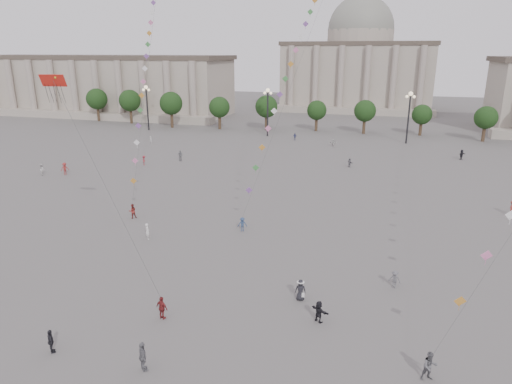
# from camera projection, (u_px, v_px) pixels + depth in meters

# --- Properties ---
(ground) EXTENTS (360.00, 360.00, 0.00)m
(ground) POSITION_uv_depth(u_px,v_px,m) (223.00, 303.00, 35.19)
(ground) COLOR #565351
(ground) RESTS_ON ground
(hall_west) EXTENTS (84.00, 26.22, 17.20)m
(hall_west) POSITION_uv_depth(u_px,v_px,m) (97.00, 85.00, 138.74)
(hall_west) COLOR #A59A8A
(hall_west) RESTS_ON ground
(hall_central) EXTENTS (48.30, 34.30, 35.50)m
(hall_central) POSITION_uv_depth(u_px,v_px,m) (358.00, 64.00, 149.42)
(hall_central) COLOR #A59A8A
(hall_central) RESTS_ON ground
(tree_row) EXTENTS (137.12, 5.12, 8.00)m
(tree_row) POSITION_uv_depth(u_px,v_px,m) (339.00, 110.00, 105.09)
(tree_row) COLOR #352A1A
(tree_row) RESTS_ON ground
(lamp_post_far_west) EXTENTS (2.00, 0.90, 10.65)m
(lamp_post_far_west) POSITION_uv_depth(u_px,v_px,m) (147.00, 99.00, 109.16)
(lamp_post_far_west) COLOR #262628
(lamp_post_far_west) RESTS_ON ground
(lamp_post_mid_west) EXTENTS (2.00, 0.90, 10.65)m
(lamp_post_mid_west) POSITION_uv_depth(u_px,v_px,m) (268.00, 103.00, 101.17)
(lamp_post_mid_west) COLOR #262628
(lamp_post_mid_west) RESTS_ON ground
(lamp_post_mid_east) EXTENTS (2.00, 0.90, 10.65)m
(lamp_post_mid_east) POSITION_uv_depth(u_px,v_px,m) (409.00, 108.00, 93.18)
(lamp_post_mid_east) COLOR #262628
(lamp_post_mid_east) RESTS_ON ground
(person_crowd_0) EXTENTS (1.00, 0.74, 1.58)m
(person_crowd_0) POSITION_uv_depth(u_px,v_px,m) (295.00, 137.00, 98.34)
(person_crowd_0) COLOR navy
(person_crowd_0) RESTS_ON ground
(person_crowd_1) EXTENTS (1.08, 1.09, 1.77)m
(person_crowd_1) POSITION_uv_depth(u_px,v_px,m) (42.00, 169.00, 71.07)
(person_crowd_1) COLOR silver
(person_crowd_1) RESTS_ON ground
(person_crowd_2) EXTENTS (1.33, 1.43, 1.94)m
(person_crowd_2) POSITION_uv_depth(u_px,v_px,m) (65.00, 169.00, 71.12)
(person_crowd_2) COLOR maroon
(person_crowd_2) RESTS_ON ground
(person_crowd_3) EXTENTS (1.54, 1.20, 1.62)m
(person_crowd_3) POSITION_uv_depth(u_px,v_px,m) (319.00, 312.00, 32.51)
(person_crowd_3) COLOR black
(person_crowd_3) RESTS_ON ground
(person_crowd_4) EXTENTS (1.51, 0.94, 1.55)m
(person_crowd_4) POSITION_uv_depth(u_px,v_px,m) (333.00, 143.00, 91.68)
(person_crowd_4) COLOR silver
(person_crowd_4) RESTS_ON ground
(person_crowd_6) EXTENTS (1.06, 0.73, 1.51)m
(person_crowd_6) POSITION_uv_depth(u_px,v_px,m) (395.00, 279.00, 37.23)
(person_crowd_6) COLOR #5B5A5F
(person_crowd_6) RESTS_ON ground
(person_crowd_9) EXTENTS (1.47, 1.60, 1.78)m
(person_crowd_9) POSITION_uv_depth(u_px,v_px,m) (462.00, 155.00, 80.99)
(person_crowd_9) COLOR black
(person_crowd_9) RESTS_ON ground
(person_crowd_10) EXTENTS (0.66, 0.68, 1.58)m
(person_crowd_10) POSITION_uv_depth(u_px,v_px,m) (151.00, 140.00, 94.51)
(person_crowd_10) COLOR silver
(person_crowd_10) RESTS_ON ground
(person_crowd_12) EXTENTS (1.20, 1.39, 1.51)m
(person_crowd_12) POSITION_uv_depth(u_px,v_px,m) (350.00, 163.00, 75.75)
(person_crowd_12) COLOR slate
(person_crowd_12) RESTS_ON ground
(person_crowd_13) EXTENTS (0.74, 0.73, 1.73)m
(person_crowd_13) POSITION_uv_depth(u_px,v_px,m) (147.00, 231.00, 46.81)
(person_crowd_13) COLOR white
(person_crowd_13) RESTS_ON ground
(person_crowd_16) EXTENTS (1.13, 0.54, 1.87)m
(person_crowd_16) POSITION_uv_depth(u_px,v_px,m) (180.00, 156.00, 80.05)
(person_crowd_16) COLOR slate
(person_crowd_16) RESTS_ON ground
(person_crowd_17) EXTENTS (0.93, 1.19, 1.62)m
(person_crowd_17) POSITION_uv_depth(u_px,v_px,m) (144.00, 160.00, 77.12)
(person_crowd_17) COLOR maroon
(person_crowd_17) RESTS_ON ground
(tourist_0) EXTENTS (1.11, 0.71, 1.76)m
(tourist_0) POSITION_uv_depth(u_px,v_px,m) (162.00, 308.00, 32.86)
(tourist_0) COLOR maroon
(tourist_0) RESTS_ON ground
(tourist_1) EXTENTS (0.98, 0.94, 1.64)m
(tourist_1) POSITION_uv_depth(u_px,v_px,m) (51.00, 341.00, 29.18)
(tourist_1) COLOR black
(tourist_1) RESTS_ON ground
(tourist_3) EXTENTS (1.13, 1.15, 1.95)m
(tourist_3) POSITION_uv_depth(u_px,v_px,m) (143.00, 357.00, 27.48)
(tourist_3) COLOR slate
(tourist_3) RESTS_ON ground
(kite_flyer_0) EXTENTS (1.05, 1.03, 1.70)m
(kite_flyer_0) POSITION_uv_depth(u_px,v_px,m) (132.00, 211.00, 52.70)
(kite_flyer_0) COLOR maroon
(kite_flyer_0) RESTS_ON ground
(kite_flyer_1) EXTENTS (1.13, 0.85, 1.56)m
(kite_flyer_1) POSITION_uv_depth(u_px,v_px,m) (242.00, 224.00, 48.91)
(kite_flyer_1) COLOR navy
(kite_flyer_1) RESTS_ON ground
(kite_flyer_2) EXTENTS (1.08, 0.96, 1.84)m
(kite_flyer_2) POSITION_uv_depth(u_px,v_px,m) (430.00, 366.00, 26.73)
(kite_flyer_2) COLOR #57575C
(kite_flyer_2) RESTS_ON ground
(hat_person) EXTENTS (0.91, 0.66, 1.71)m
(hat_person) POSITION_uv_depth(u_px,v_px,m) (300.00, 290.00, 35.33)
(hat_person) COLOR black
(hat_person) RESTS_ON ground
(dragon_kite) EXTENTS (7.58, 4.07, 20.78)m
(dragon_kite) POSITION_uv_depth(u_px,v_px,m) (55.00, 91.00, 38.52)
(dragon_kite) COLOR red
(dragon_kite) RESTS_ON ground
(kite_train_west) EXTENTS (11.53, 32.74, 50.10)m
(kite_train_west) POSITION_uv_depth(u_px,v_px,m) (150.00, 32.00, 64.51)
(kite_train_west) COLOR #3F3F3F
(kite_train_west) RESTS_ON ground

